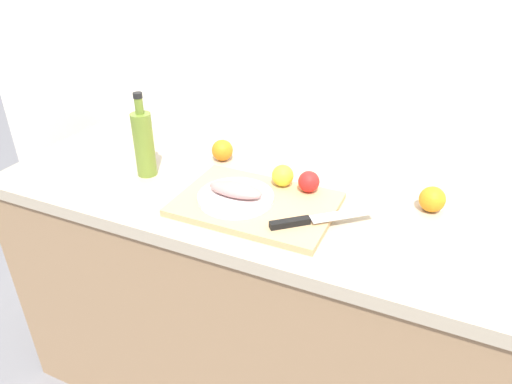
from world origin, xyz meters
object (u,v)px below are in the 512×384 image
fish_fillet (236,190)px  lemon_0 (283,176)px  olive_oil_bottle (144,143)px  chef_knife (310,220)px  white_plate (236,197)px  orange_0 (222,150)px  cutting_board (256,204)px

fish_fillet → lemon_0: 0.16m
fish_fillet → olive_oil_bottle: 0.36m
chef_knife → olive_oil_bottle: bearing=131.1°
fish_fillet → white_plate: bearing=-90.0°
chef_knife → lemon_0: lemon_0 is taller
orange_0 → lemon_0: bearing=-23.6°
cutting_board → lemon_0: lemon_0 is taller
chef_knife → olive_oil_bottle: olive_oil_bottle is taller
cutting_board → orange_0: (-0.24, 0.24, 0.03)m
cutting_board → white_plate: bearing=-163.8°
cutting_board → chef_knife: 0.18m
lemon_0 → olive_oil_bottle: size_ratio=0.24×
olive_oil_bottle → orange_0: bearing=48.4°
white_plate → orange_0: bearing=125.2°
orange_0 → chef_knife: bearing=-34.2°
cutting_board → olive_oil_bottle: size_ratio=1.63×
chef_knife → olive_oil_bottle: 0.60m
chef_knife → lemon_0: 0.22m
white_plate → lemon_0: lemon_0 is taller
white_plate → olive_oil_bottle: 0.37m
cutting_board → white_plate: (-0.06, -0.02, 0.02)m
chef_knife → white_plate: bearing=132.8°
olive_oil_bottle → cutting_board: bearing=-5.8°
white_plate → fish_fillet: fish_fillet is taller
olive_oil_bottle → orange_0: 0.27m
orange_0 → cutting_board: bearing=-45.2°
fish_fillet → olive_oil_bottle: size_ratio=0.60×
cutting_board → fish_fillet: bearing=-163.8°
cutting_board → chef_knife: bearing=-13.8°
chef_knife → orange_0: bearing=105.2°
lemon_0 → chef_knife: bearing=-48.6°
fish_fillet → lemon_0: lemon_0 is taller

